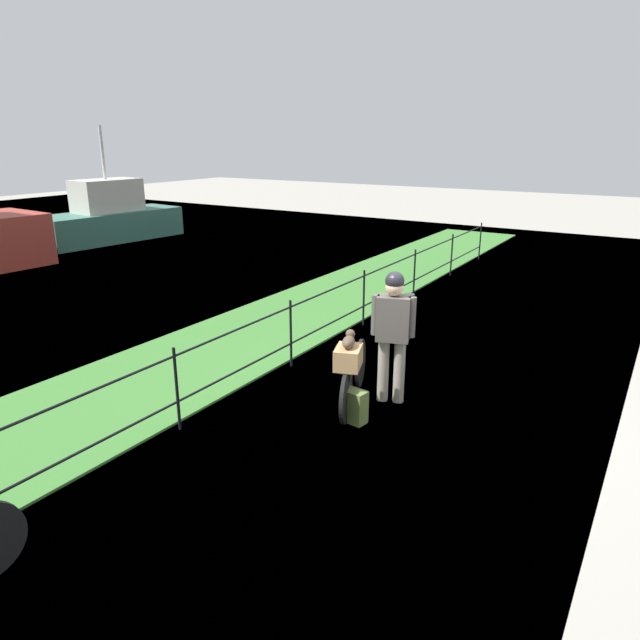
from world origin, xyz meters
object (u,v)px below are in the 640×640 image
(terrier_dog, at_px, (349,340))
(moored_boat_mid, at_px, (110,218))
(backpack_on_paving, at_px, (354,406))
(wooden_crate, at_px, (348,357))
(mooring_bollard, at_px, (409,306))
(cyclist_person, at_px, (393,326))
(bicycle_main, at_px, (353,378))

(terrier_dog, bearing_deg, moored_boat_mid, 61.94)
(backpack_on_paving, distance_m, moored_boat_mid, 14.28)
(wooden_crate, distance_m, mooring_bollard, 4.21)
(cyclist_person, xyz_separation_m, backpack_on_paving, (-0.75, 0.11, -0.80))
(cyclist_person, height_order, moored_boat_mid, moored_boat_mid)
(wooden_crate, height_order, terrier_dog, terrier_dog)
(moored_boat_mid, bearing_deg, bicycle_main, -117.01)
(bicycle_main, bearing_deg, mooring_bollard, 13.05)
(moored_boat_mid, bearing_deg, cyclist_person, -115.21)
(moored_boat_mid, bearing_deg, mooring_bollard, -102.76)
(terrier_dog, bearing_deg, mooring_bollard, 13.59)
(terrier_dog, xyz_separation_m, backpack_on_paving, (-0.09, -0.14, -0.77))
(cyclist_person, distance_m, moored_boat_mid, 14.04)
(wooden_crate, xyz_separation_m, mooring_bollard, (4.06, 0.98, -0.54))
(backpack_on_paving, xyz_separation_m, mooring_bollard, (4.12, 1.11, 0.02))
(bicycle_main, height_order, terrier_dog, terrier_dog)
(bicycle_main, distance_m, cyclist_person, 0.82)
(terrier_dog, xyz_separation_m, cyclist_person, (0.66, -0.25, 0.03))
(bicycle_main, height_order, mooring_bollard, bicycle_main)
(wooden_crate, height_order, cyclist_person, cyclist_person)
(bicycle_main, bearing_deg, wooden_crate, -160.96)
(wooden_crate, bearing_deg, moored_boat_mid, 61.87)
(bicycle_main, height_order, backpack_on_paving, bicycle_main)
(wooden_crate, bearing_deg, bicycle_main, 19.04)
(wooden_crate, bearing_deg, cyclist_person, -19.42)
(terrier_dog, height_order, moored_boat_mid, moored_boat_mid)
(cyclist_person, xyz_separation_m, mooring_bollard, (3.38, 1.22, -0.78))
(wooden_crate, relative_size, cyclist_person, 0.23)
(moored_boat_mid, bearing_deg, wooden_crate, -118.13)
(bicycle_main, xyz_separation_m, backpack_on_paving, (-0.44, -0.26, -0.14))
(terrier_dog, distance_m, moored_boat_mid, 14.11)
(bicycle_main, bearing_deg, terrier_dog, -160.96)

